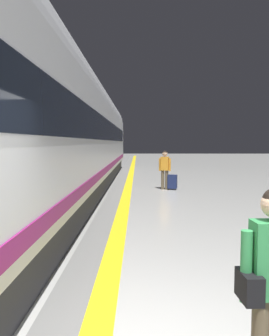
{
  "coord_description": "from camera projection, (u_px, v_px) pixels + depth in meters",
  "views": [
    {
      "loc": [
        -0.16,
        -2.66,
        2.01
      ],
      "look_at": [
        -0.24,
        5.62,
        1.4
      ],
      "focal_mm": 36.93,
      "sensor_mm": 36.0,
      "label": 1
    }
  ],
  "objects": [
    {
      "name": "tactile_edge_band",
      "position": [
        116.0,
        197.0,
        12.78
      ],
      "size": [
        0.71,
        80.0,
        0.01
      ],
      "primitive_type": "cube",
      "color": "slate",
      "rests_on": "ground"
    },
    {
      "name": "suitcase_near",
      "position": [
        172.0,
        182.0,
        14.69
      ],
      "size": [
        0.43,
        0.33,
        0.65
      ],
      "color": "#19234C",
      "rests_on": "ground"
    },
    {
      "name": "passenger_near",
      "position": [
        165.0,
        167.0,
        14.76
      ],
      "size": [
        0.5,
        0.29,
        1.66
      ],
      "color": "brown",
      "rests_on": "ground"
    },
    {
      "name": "safety_line_strip",
      "position": [
        126.0,
        197.0,
        12.78
      ],
      "size": [
        0.36,
        80.0,
        0.01
      ],
      "primitive_type": "cube",
      "color": "yellow",
      "rests_on": "ground"
    },
    {
      "name": "high_speed_train",
      "position": [
        52.0,
        126.0,
        10.59
      ],
      "size": [
        2.94,
        36.41,
        4.97
      ],
      "color": "#38383D",
      "rests_on": "ground"
    }
  ]
}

